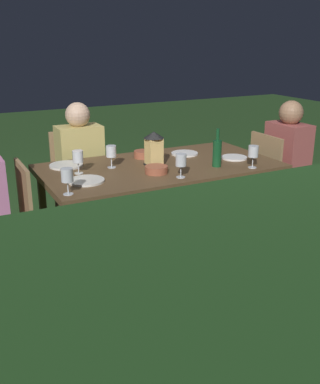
{
  "coord_description": "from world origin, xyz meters",
  "views": [
    {
      "loc": [
        1.55,
        3.03,
        1.67
      ],
      "look_at": [
        0.0,
        0.0,
        0.51
      ],
      "focal_mm": 42.86,
      "sensor_mm": 36.0,
      "label": 1
    }
  ],
  "objects_px": {
    "chair_side_left_b": "(77,174)",
    "plate_b": "(66,165)",
    "wine_glass_b": "(181,161)",
    "bowl_olives": "(143,154)",
    "plate_c": "(86,181)",
    "chair_head_far": "(9,221)",
    "green_bottle_on_table": "(217,152)",
    "person_in_rust": "(292,157)",
    "chair_head_near": "(274,176)",
    "person_in_mustard": "(83,163)",
    "bowl_bread": "(156,169)",
    "wine_glass_c": "(253,153)",
    "wine_glass_a": "(111,152)",
    "wine_glass_e": "(78,158)",
    "plate_d": "(234,158)",
    "chair_side_right_a": "(273,224)",
    "wine_glass_d": "(67,176)",
    "lantern_centerpiece": "(154,147)",
    "plate_a": "(185,153)",
    "dining_table": "(160,171)"
  },
  "relations": [
    {
      "from": "person_in_mustard",
      "to": "bowl_bread",
      "type": "bearing_deg",
      "value": 108.21
    },
    {
      "from": "chair_side_left_b",
      "to": "wine_glass_b",
      "type": "height_order",
      "value": "wine_glass_b"
    },
    {
      "from": "chair_head_far",
      "to": "lantern_centerpiece",
      "type": "bearing_deg",
      "value": -179.79
    },
    {
      "from": "chair_side_right_a",
      "to": "chair_head_far",
      "type": "bearing_deg",
      "value": -29.08
    },
    {
      "from": "chair_head_near",
      "to": "person_in_rust",
      "type": "bearing_deg",
      "value": 180.0
    },
    {
      "from": "lantern_centerpiece",
      "to": "plate_a",
      "type": "height_order",
      "value": "lantern_centerpiece"
    },
    {
      "from": "chair_head_near",
      "to": "plate_b",
      "type": "distance_m",
      "value": 1.85
    },
    {
      "from": "wine_glass_b",
      "to": "wine_glass_c",
      "type": "bearing_deg",
      "value": 177.27
    },
    {
      "from": "chair_side_left_b",
      "to": "bowl_bread",
      "type": "bearing_deg",
      "value": 104.99
    },
    {
      "from": "wine_glass_b",
      "to": "bowl_bread",
      "type": "relative_size",
      "value": 1.02
    },
    {
      "from": "wine_glass_a",
      "to": "wine_glass_e",
      "type": "xyz_separation_m",
      "value": [
        0.27,
        0.04,
        0.0
      ]
    },
    {
      "from": "plate_b",
      "to": "plate_c",
      "type": "xyz_separation_m",
      "value": [
        -0.01,
        0.45,
        0.0
      ]
    },
    {
      "from": "chair_head_far",
      "to": "plate_b",
      "type": "height_order",
      "value": "chair_head_far"
    },
    {
      "from": "dining_table",
      "to": "bowl_bread",
      "type": "height_order",
      "value": "bowl_bread"
    },
    {
      "from": "wine_glass_c",
      "to": "chair_side_right_a",
      "type": "bearing_deg",
      "value": 69.66
    },
    {
      "from": "lantern_centerpiece",
      "to": "bowl_olives",
      "type": "xyz_separation_m",
      "value": [
        -0.03,
        -0.26,
        -0.12
      ]
    },
    {
      "from": "wine_glass_a",
      "to": "wine_glass_c",
      "type": "bearing_deg",
      "value": 152.64
    },
    {
      "from": "plate_a",
      "to": "plate_c",
      "type": "relative_size",
      "value": 0.9
    },
    {
      "from": "dining_table",
      "to": "wine_glass_d",
      "type": "xyz_separation_m",
      "value": [
        0.83,
        0.35,
        0.17
      ]
    },
    {
      "from": "plate_c",
      "to": "bowl_olives",
      "type": "distance_m",
      "value": 0.75
    },
    {
      "from": "chair_side_left_b",
      "to": "plate_d",
      "type": "bearing_deg",
      "value": 136.91
    },
    {
      "from": "chair_side_left_b",
      "to": "person_in_mustard",
      "type": "xyz_separation_m",
      "value": [
        -0.0,
        0.2,
        0.15
      ]
    },
    {
      "from": "chair_side_left_b",
      "to": "plate_a",
      "type": "relative_size",
      "value": 3.9
    },
    {
      "from": "dining_table",
      "to": "person_in_rust",
      "type": "height_order",
      "value": "person_in_rust"
    },
    {
      "from": "wine_glass_c",
      "to": "bowl_olives",
      "type": "height_order",
      "value": "wine_glass_c"
    },
    {
      "from": "plate_d",
      "to": "bowl_olives",
      "type": "height_order",
      "value": "bowl_olives"
    },
    {
      "from": "chair_head_far",
      "to": "green_bottle_on_table",
      "type": "height_order",
      "value": "green_bottle_on_table"
    },
    {
      "from": "person_in_mustard",
      "to": "chair_side_right_a",
      "type": "distance_m",
      "value": 1.74
    },
    {
      "from": "plate_c",
      "to": "wine_glass_d",
      "type": "bearing_deg",
      "value": 47.29
    },
    {
      "from": "wine_glass_e",
      "to": "plate_b",
      "type": "xyz_separation_m",
      "value": [
        0.03,
        -0.23,
        -0.11
      ]
    },
    {
      "from": "person_in_mustard",
      "to": "lantern_centerpiece",
      "type": "xyz_separation_m",
      "value": [
        -0.35,
        0.67,
        0.24
      ]
    },
    {
      "from": "dining_table",
      "to": "plate_d",
      "type": "relative_size",
      "value": 8.77
    },
    {
      "from": "wine_glass_d",
      "to": "bowl_bread",
      "type": "xyz_separation_m",
      "value": [
        -0.7,
        -0.17,
        -0.09
      ]
    },
    {
      "from": "chair_side_right_a",
      "to": "bowl_bread",
      "type": "relative_size",
      "value": 5.25
    },
    {
      "from": "bowl_olives",
      "to": "plate_b",
      "type": "bearing_deg",
      "value": -2.96
    },
    {
      "from": "person_in_rust",
      "to": "lantern_centerpiece",
      "type": "xyz_separation_m",
      "value": [
        1.4,
        -0.0,
        0.24
      ]
    },
    {
      "from": "lantern_centerpiece",
      "to": "wine_glass_a",
      "type": "height_order",
      "value": "lantern_centerpiece"
    },
    {
      "from": "wine_glass_b",
      "to": "plate_a",
      "type": "xyz_separation_m",
      "value": [
        -0.36,
        -0.56,
        -0.11
      ]
    },
    {
      "from": "person_in_mustard",
      "to": "wine_glass_b",
      "type": "xyz_separation_m",
      "value": [
        -0.39,
        1.03,
        0.21
      ]
    },
    {
      "from": "chair_head_near",
      "to": "bowl_olives",
      "type": "distance_m",
      "value": 1.23
    },
    {
      "from": "person_in_rust",
      "to": "plate_b",
      "type": "height_order",
      "value": "person_in_rust"
    },
    {
      "from": "wine_glass_a",
      "to": "wine_glass_e",
      "type": "height_order",
      "value": "same"
    },
    {
      "from": "chair_side_right_a",
      "to": "wine_glass_c",
      "type": "xyz_separation_m",
      "value": [
        -0.18,
        -0.48,
        0.37
      ]
    },
    {
      "from": "chair_head_near",
      "to": "plate_d",
      "type": "bearing_deg",
      "value": 10.72
    },
    {
      "from": "chair_side_left_b",
      "to": "plate_b",
      "type": "xyz_separation_m",
      "value": [
        0.25,
        0.57,
        0.26
      ]
    },
    {
      "from": "wine_glass_a",
      "to": "chair_head_far",
      "type": "bearing_deg",
      "value": 7.22
    },
    {
      "from": "wine_glass_d",
      "to": "wine_glass_b",
      "type": "bearing_deg",
      "value": 179.6
    },
    {
      "from": "wine_glass_a",
      "to": "plate_c",
      "type": "bearing_deg",
      "value": 41.68
    },
    {
      "from": "wine_glass_b",
      "to": "bowl_olives",
      "type": "distance_m",
      "value": 0.63
    },
    {
      "from": "wine_glass_a",
      "to": "bowl_olives",
      "type": "xyz_separation_m",
      "value": [
        -0.34,
        -0.16,
        -0.09
      ]
    }
  ]
}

